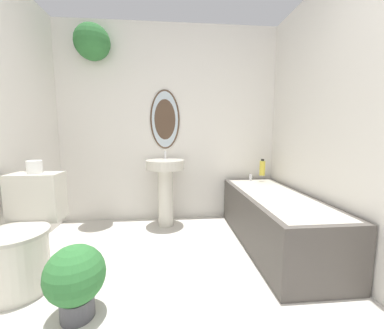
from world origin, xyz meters
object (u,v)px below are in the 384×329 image
Objects in this scene: toilet at (24,239)px; pedestal_sink at (166,181)px; shampoo_bottle at (263,168)px; toilet_paper_roll at (35,167)px; bathtub at (275,219)px; potted_plant at (76,278)px.

pedestal_sink reaches higher than toilet.
toilet_paper_roll reaches higher than shampoo_bottle.
shampoo_bottle is 1.82× the size of toilet_paper_roll.
potted_plant is at bearing -153.15° from bathtub.
shampoo_bottle is (0.12, 0.63, 0.41)m from bathtub.
shampoo_bottle is 2.34m from toilet_paper_roll.
shampoo_bottle is at bearing 2.06° from pedestal_sink.
toilet is 7.06× the size of toilet_paper_roll.
bathtub is 1.75m from potted_plant.
pedestal_sink is (1.00, 1.00, 0.21)m from toilet.
toilet_paper_roll is at bearing -141.61° from pedestal_sink.
toilet is at bearing -134.82° from pedestal_sink.
toilet is at bearing -168.67° from bathtub.
bathtub is at bearing 26.85° from potted_plant.
potted_plant is (-1.56, -0.79, -0.02)m from bathtub.
toilet is 3.87× the size of shampoo_bottle.
toilet_paper_roll reaches higher than toilet.
pedestal_sink is 8.05× the size of toilet_paper_roll.
toilet_paper_roll is at bearing 90.00° from toilet.
toilet is 0.48× the size of bathtub.
pedestal_sink is at bearing -177.94° from shampoo_bottle.
toilet is at bearing -90.00° from toilet_paper_roll.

